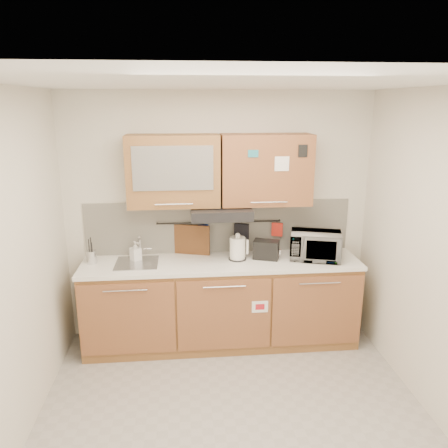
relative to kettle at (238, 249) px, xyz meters
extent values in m
plane|color=#9E9993|center=(-0.17, -1.23, -1.03)|extent=(3.20, 3.20, 0.00)
plane|color=white|center=(-0.17, -1.23, 1.57)|extent=(3.20, 3.20, 0.00)
plane|color=silver|center=(-0.17, 0.27, 0.27)|extent=(3.20, 0.00, 3.20)
plane|color=silver|center=(-1.77, -1.23, 0.27)|extent=(0.00, 3.00, 3.00)
plane|color=silver|center=(1.43, -1.23, 0.27)|extent=(0.00, 3.00, 3.00)
cube|color=#965C35|center=(-0.17, -0.03, -0.59)|extent=(2.80, 0.60, 0.88)
cube|color=black|center=(-0.17, -0.03, -0.98)|extent=(2.80, 0.54, 0.10)
cube|color=#A4633A|center=(-1.10, -0.34, -0.56)|extent=(0.91, 0.02, 0.74)
cylinder|color=silver|center=(-1.10, -0.37, -0.25)|extent=(0.41, 0.01, 0.01)
cube|color=#A4633A|center=(-0.17, -0.34, -0.56)|extent=(0.91, 0.02, 0.74)
cylinder|color=silver|center=(-0.17, -0.37, -0.25)|extent=(0.41, 0.01, 0.01)
cube|color=#A4633A|center=(0.76, -0.34, -0.56)|extent=(0.91, 0.02, 0.74)
cylinder|color=silver|center=(0.76, -0.37, -0.25)|extent=(0.41, 0.01, 0.01)
cube|color=white|center=(-0.17, -0.04, -0.13)|extent=(2.82, 0.62, 0.04)
cube|color=silver|center=(-0.17, 0.26, 0.17)|extent=(2.80, 0.02, 0.56)
cube|color=#965C35|center=(-0.63, 0.09, 0.80)|extent=(0.90, 0.35, 0.70)
cube|color=silver|center=(-0.63, -0.09, 0.85)|extent=(0.76, 0.02, 0.42)
cube|color=#A4633A|center=(0.29, 0.09, 0.80)|extent=(0.90, 0.35, 0.70)
cube|color=white|center=(0.41, -0.09, 0.88)|extent=(0.14, 0.00, 0.14)
cube|color=black|center=(-0.17, 0.02, 0.39)|extent=(0.60, 0.46, 0.10)
cube|color=silver|center=(-1.02, -0.03, -0.12)|extent=(0.42, 0.40, 0.03)
cylinder|color=silver|center=(-1.00, 0.13, 0.01)|extent=(0.03, 0.03, 0.24)
cylinder|color=silver|center=(-1.00, 0.05, 0.11)|extent=(0.02, 0.18, 0.02)
cylinder|color=black|center=(-0.17, 0.22, 0.23)|extent=(1.30, 0.02, 0.02)
cylinder|color=silver|center=(-1.47, 0.03, -0.05)|extent=(0.14, 0.14, 0.13)
cylinder|color=black|center=(-1.49, 0.03, 0.01)|extent=(0.01, 0.01, 0.25)
cylinder|color=black|center=(-1.46, 0.01, 0.00)|extent=(0.01, 0.01, 0.22)
cylinder|color=black|center=(-1.47, 0.04, 0.02)|extent=(0.01, 0.01, 0.27)
cylinder|color=black|center=(-1.48, 0.01, -0.02)|extent=(0.01, 0.01, 0.20)
cylinder|color=white|center=(0.00, 0.00, 0.00)|extent=(0.18, 0.18, 0.24)
sphere|color=white|center=(0.00, 0.00, 0.14)|extent=(0.05, 0.05, 0.05)
cube|color=white|center=(0.10, 0.01, 0.02)|extent=(0.03, 0.03, 0.15)
cylinder|color=black|center=(0.00, 0.00, -0.11)|extent=(0.18, 0.18, 0.01)
cube|color=black|center=(0.30, -0.01, -0.02)|extent=(0.29, 0.23, 0.19)
cube|color=black|center=(0.25, 0.01, 0.07)|extent=(0.10, 0.13, 0.01)
cube|color=black|center=(0.34, -0.02, 0.07)|extent=(0.10, 0.13, 0.01)
imported|color=#999999|center=(0.80, -0.05, 0.03)|extent=(0.58, 0.47, 0.28)
imported|color=#999999|center=(-1.04, 0.06, -0.01)|extent=(0.13, 0.13, 0.20)
cube|color=brown|center=(-0.46, 0.20, -0.03)|extent=(0.37, 0.13, 0.47)
cube|color=#213C98|center=(-0.34, 0.20, 0.11)|extent=(0.12, 0.05, 0.19)
cube|color=black|center=(0.07, 0.20, 0.09)|extent=(0.16, 0.09, 0.24)
cube|color=red|center=(0.45, 0.20, 0.13)|extent=(0.12, 0.05, 0.14)
camera|label=1|loc=(-0.54, -4.20, 1.44)|focal=35.00mm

